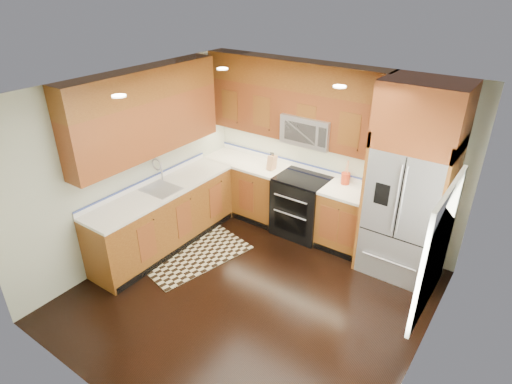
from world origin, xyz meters
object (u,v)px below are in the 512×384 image
Objects in this scene: range at (301,206)px; knife_block at (272,162)px; utensil_crock at (346,176)px; rug at (194,254)px; refrigerator at (410,184)px.

range is 0.81m from knife_block.
range is 2.63× the size of utensil_crock.
range is 0.86m from utensil_crock.
rug is 2.47m from utensil_crock.
refrigerator is 7.24× the size of utensil_crock.
knife_block is 0.77× the size of utensil_crock.
range is 0.36× the size of refrigerator.
knife_block is at bearing -171.09° from utensil_crock.
refrigerator reaches higher than knife_block.
rug is at bearing -123.85° from range.
rug is at bearing -151.13° from refrigerator.
utensil_crock reaches higher than rug.
range is 1.77m from rug.
refrigerator is 9.40× the size of knife_block.
knife_block reaches higher than rug.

